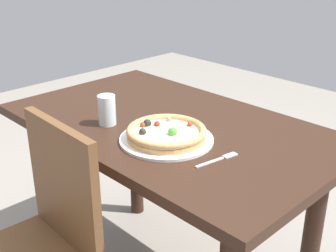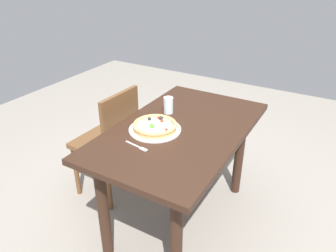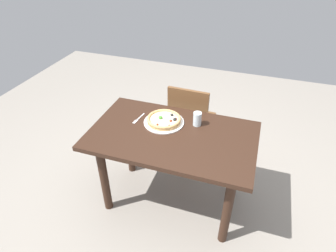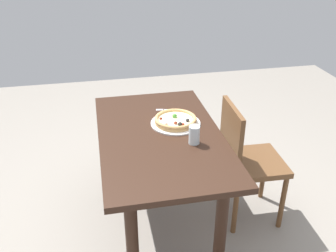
# 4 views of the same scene
# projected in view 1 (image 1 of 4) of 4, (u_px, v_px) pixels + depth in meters

# --- Properties ---
(dining_table) EXTENTS (1.28, 0.77, 0.76)m
(dining_table) POSITION_uv_depth(u_px,v_px,m) (169.00, 151.00, 1.74)
(dining_table) COLOR #331E14
(dining_table) RESTS_ON ground
(chair_near) EXTENTS (0.41, 0.41, 0.90)m
(chair_near) POSITION_uv_depth(u_px,v_px,m) (36.00, 249.00, 1.41)
(chair_near) COLOR brown
(chair_near) RESTS_ON ground
(plate) EXTENTS (0.33, 0.33, 0.01)m
(plate) POSITION_uv_depth(u_px,v_px,m) (166.00, 139.00, 1.53)
(plate) COLOR white
(plate) RESTS_ON dining_table
(pizza) EXTENTS (0.28, 0.28, 0.05)m
(pizza) POSITION_uv_depth(u_px,v_px,m) (166.00, 133.00, 1.53)
(pizza) COLOR tan
(pizza) RESTS_ON plate
(fork) EXTENTS (0.04, 0.17, 0.00)m
(fork) POSITION_uv_depth(u_px,v_px,m) (220.00, 159.00, 1.41)
(fork) COLOR silver
(fork) RESTS_ON dining_table
(drinking_glass) EXTENTS (0.07, 0.07, 0.11)m
(drinking_glass) POSITION_uv_depth(u_px,v_px,m) (107.00, 110.00, 1.65)
(drinking_glass) COLOR silver
(drinking_glass) RESTS_ON dining_table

